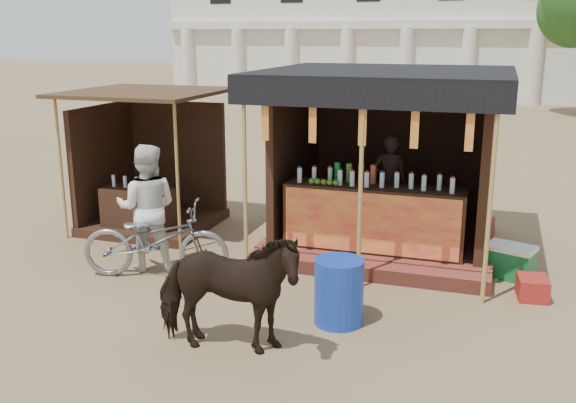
{
  "coord_description": "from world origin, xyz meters",
  "views": [
    {
      "loc": [
        2.62,
        -6.35,
        3.31
      ],
      "look_at": [
        0.0,
        1.6,
        1.1
      ],
      "focal_mm": 40.0,
      "sensor_mm": 36.0,
      "label": 1
    }
  ],
  "objects": [
    {
      "name": "ground",
      "position": [
        0.0,
        0.0,
        0.0
      ],
      "size": [
        120.0,
        120.0,
        0.0
      ],
      "primitive_type": "plane",
      "color": "#846B4C",
      "rests_on": "ground"
    },
    {
      "name": "main_stall",
      "position": [
        1.0,
        3.36,
        1.02
      ],
      "size": [
        3.6,
        3.61,
        2.78
      ],
      "color": "brown",
      "rests_on": "ground"
    },
    {
      "name": "secondary_stall",
      "position": [
        -3.17,
        3.24,
        0.85
      ],
      "size": [
        2.4,
        2.4,
        2.38
      ],
      "color": "#341E13",
      "rests_on": "ground"
    },
    {
      "name": "cow",
      "position": [
        0.06,
        -0.63,
        0.68
      ],
      "size": [
        1.71,
        0.97,
        1.36
      ],
      "primitive_type": "imported",
      "rotation": [
        0.0,
        0.0,
        1.72
      ],
      "color": "black",
      "rests_on": "ground"
    },
    {
      "name": "motorbike",
      "position": [
        -1.76,
        1.08,
        0.53
      ],
      "size": [
        2.15,
        1.22,
        1.07
      ],
      "primitive_type": "imported",
      "rotation": [
        0.0,
        0.0,
        1.84
      ],
      "color": "gray",
      "rests_on": "ground"
    },
    {
      "name": "bystander",
      "position": [
        -2.02,
        1.35,
        0.91
      ],
      "size": [
        1.05,
        0.93,
        1.81
      ],
      "primitive_type": "imported",
      "rotation": [
        0.0,
        0.0,
        3.46
      ],
      "color": "silver",
      "rests_on": "ground"
    },
    {
      "name": "blue_barrel",
      "position": [
        1.01,
        0.43,
        0.39
      ],
      "size": [
        0.71,
        0.71,
        0.78
      ],
      "primitive_type": "cylinder",
      "rotation": [
        0.0,
        0.0,
        -0.28
      ],
      "color": "#1536A3",
      "rests_on": "ground"
    },
    {
      "name": "red_crate",
      "position": [
        3.2,
        1.91,
        0.14
      ],
      "size": [
        0.41,
        0.48,
        0.28
      ],
      "primitive_type": "cube",
      "rotation": [
        0.0,
        0.0,
        0.11
      ],
      "color": "maroon",
      "rests_on": "ground"
    },
    {
      "name": "cooler",
      "position": [
        2.92,
        2.6,
        0.23
      ],
      "size": [
        0.75,
        0.62,
        0.46
      ],
      "color": "#16652D",
      "rests_on": "ground"
    },
    {
      "name": "background_building",
      "position": [
        -2.0,
        29.94,
        3.98
      ],
      "size": [
        26.0,
        7.45,
        8.18
      ],
      "color": "silver",
      "rests_on": "ground"
    }
  ]
}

